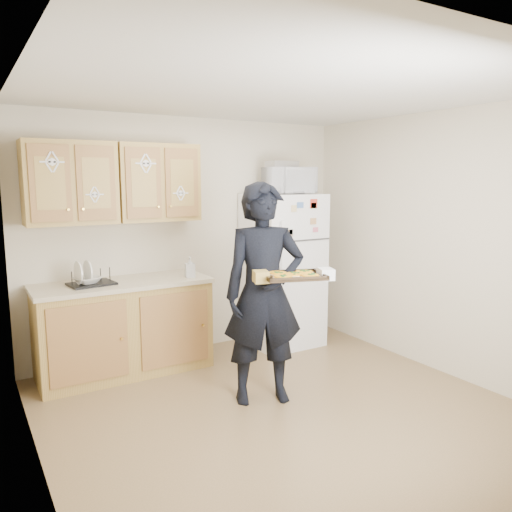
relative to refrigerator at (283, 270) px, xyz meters
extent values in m
plane|color=brown|center=(-0.95, -1.43, -0.85)|extent=(3.60, 3.60, 0.00)
plane|color=silver|center=(-0.95, -1.43, 1.65)|extent=(3.60, 3.60, 0.00)
cube|color=beige|center=(-0.95, 0.37, 0.40)|extent=(3.60, 0.04, 2.50)
cube|color=beige|center=(-0.95, -3.23, 0.40)|extent=(3.60, 0.04, 2.50)
cube|color=beige|center=(-2.75, -1.43, 0.40)|extent=(0.04, 3.60, 2.50)
cube|color=beige|center=(0.85, -1.43, 0.40)|extent=(0.04, 3.60, 2.50)
cube|color=white|center=(0.00, 0.00, 0.00)|extent=(0.75, 0.70, 1.70)
cube|color=olive|center=(-1.80, 0.05, -0.42)|extent=(1.60, 0.60, 0.86)
cube|color=beige|center=(-1.80, 0.05, 0.03)|extent=(1.64, 0.64, 0.04)
cube|color=olive|center=(-2.20, 0.18, 0.98)|extent=(0.80, 0.33, 0.75)
cube|color=olive|center=(-1.38, 0.18, 0.98)|extent=(0.80, 0.33, 0.75)
cube|color=#F2B955|center=(0.52, 0.24, -0.69)|extent=(0.20, 0.07, 0.32)
imported|color=black|center=(-0.97, -1.15, 0.07)|extent=(0.78, 0.64, 1.84)
cube|color=black|center=(-0.87, -1.44, 0.26)|extent=(0.56, 0.48, 0.04)
cylinder|color=orange|center=(-1.00, -1.47, 0.27)|extent=(0.16, 0.16, 0.02)
cylinder|color=orange|center=(-0.79, -1.55, 0.27)|extent=(0.16, 0.16, 0.02)
cylinder|color=orange|center=(-0.95, -1.33, 0.27)|extent=(0.16, 0.16, 0.02)
cylinder|color=orange|center=(-0.74, -1.40, 0.27)|extent=(0.16, 0.16, 0.02)
cylinder|color=orange|center=(-0.87, -1.44, 0.27)|extent=(0.16, 0.16, 0.02)
imported|color=white|center=(0.04, -0.05, 0.99)|extent=(0.58, 0.44, 0.29)
cube|color=silver|center=(-0.04, -0.02, 1.17)|extent=(0.32, 0.23, 0.07)
cube|color=black|center=(-2.09, 0.05, 0.13)|extent=(0.43, 0.34, 0.16)
imported|color=silver|center=(-2.12, 0.05, 0.10)|extent=(0.30, 0.30, 0.06)
imported|color=white|center=(-1.17, -0.09, 0.15)|extent=(0.11, 0.11, 0.20)
camera|label=1|loc=(-3.10, -4.57, 1.01)|focal=35.00mm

